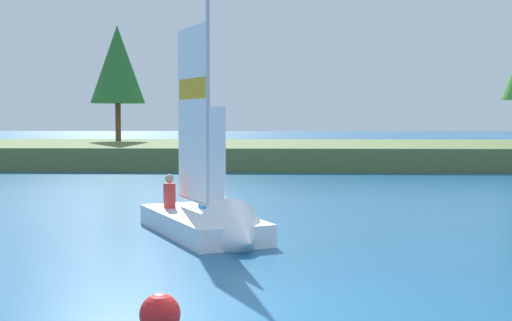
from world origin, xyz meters
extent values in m
plane|color=#195684|center=(0.00, 0.00, 0.00)|extent=(200.00, 200.00, 0.00)
cube|color=#5B703D|center=(0.00, 27.94, 0.52)|extent=(80.00, 11.68, 1.05)
cylinder|color=brown|center=(-9.56, 31.14, 2.13)|extent=(0.31, 0.31, 2.16)
cone|color=#286B2D|center=(-9.56, 31.14, 5.42)|extent=(3.11, 3.11, 4.43)
cube|color=white|center=(-1.91, 5.87, 0.22)|extent=(3.23, 4.36, 0.44)
cone|color=white|center=(-1.01, 4.04, 0.22)|extent=(1.73, 1.55, 1.43)
cylinder|color=#B7B7BC|center=(-1.73, 5.50, 2.72)|extent=(0.08, 0.08, 4.56)
cube|color=white|center=(-2.16, 6.36, 2.58)|extent=(0.88, 1.74, 3.77)
cube|color=orange|center=(-2.16, 6.36, 3.12)|extent=(0.80, 1.57, 0.45)
cube|color=white|center=(-1.50, 5.04, 1.68)|extent=(0.40, 0.76, 2.07)
cylinder|color=#B7B7BC|center=(-2.16, 6.36, 0.66)|extent=(0.91, 1.75, 0.06)
cube|color=red|center=(-2.75, 6.76, 0.72)|extent=(0.30, 0.34, 0.56)
sphere|color=tan|center=(-2.75, 6.76, 1.11)|extent=(0.20, 0.20, 0.20)
cube|color=#338CCC|center=(-1.96, 6.74, 0.69)|extent=(0.30, 0.34, 0.50)
sphere|color=tan|center=(-1.96, 6.74, 1.06)|extent=(0.20, 0.20, 0.20)
sphere|color=red|center=(-1.64, -0.99, 0.24)|extent=(0.48, 0.48, 0.48)
camera|label=1|loc=(-0.24, -8.97, 2.56)|focal=49.35mm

